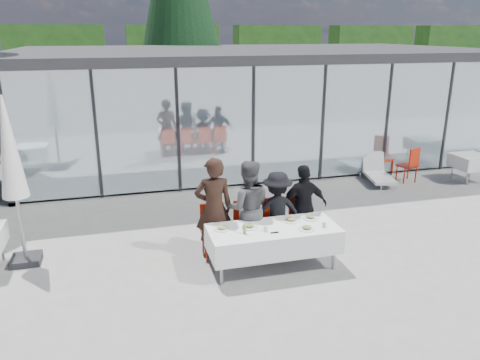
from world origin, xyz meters
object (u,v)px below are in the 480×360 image
object	(u,v)px
diner_chair_a	(213,227)
spare_chair_b	(410,163)
spare_table_right	(470,162)
plate_b	(250,226)
diner_d	(303,206)
folded_eyeglasses	(275,233)
plate_c	(291,220)
diner_c	(277,211)
dining_table	(273,239)
diner_chair_d	(301,218)
diner_a	(214,208)
diner_chair_c	(275,221)
plate_d	(310,217)
juice_bottle	(245,229)
market_umbrella	(11,158)
lounger	(377,172)
diner_chair_b	(246,224)
plate_a	(222,228)
plate_extra	(307,228)
spare_chair_a	(382,155)
diner_b	(248,208)

from	to	relation	value
diner_chair_a	spare_chair_b	bearing A→B (deg)	25.48
spare_table_right	plate_b	bearing A→B (deg)	-156.08
diner_d	folded_eyeglasses	world-z (taller)	diner_d
plate_c	diner_c	bearing A→B (deg)	102.38
dining_table	diner_chair_d	xyz separation A→B (m)	(0.82, 0.75, -0.00)
dining_table	folded_eyeglasses	xyz separation A→B (m)	(-0.06, -0.22, 0.22)
diner_a	folded_eyeglasses	xyz separation A→B (m)	(0.85, -0.89, -0.19)
diner_a	diner_chair_a	size ratio (longest dim) A/B	1.94
diner_chair_c	spare_table_right	xyz separation A→B (m)	(6.55, 2.56, 0.02)
plate_d	juice_bottle	bearing A→B (deg)	-165.96
diner_c	spare_chair_b	distance (m)	5.74
market_umbrella	lounger	distance (m)	9.17
spare_chair_b	diner_chair_b	bearing A→B (deg)	-152.01
diner_c	diner_d	world-z (taller)	diner_d
diner_chair_c	plate_a	size ratio (longest dim) A/B	3.37
diner_chair_a	plate_d	size ratio (longest dim) A/B	3.37
juice_bottle	plate_c	bearing A→B (deg)	18.24
plate_b	spare_table_right	bearing A→B (deg)	23.92
spare_chair_b	market_umbrella	bearing A→B (deg)	-165.86
juice_bottle	folded_eyeglasses	world-z (taller)	juice_bottle
plate_a	diner_chair_a	bearing A→B (deg)	92.50
spare_table_right	plate_extra	bearing A→B (deg)	-150.78
diner_c	spare_chair_b	xyz separation A→B (m)	(4.90, 2.99, -0.23)
diner_a	plate_a	distance (m)	0.54
juice_bottle	spare_chair_a	world-z (taller)	spare_chair_a
diner_b	plate_b	bearing A→B (deg)	90.53
diner_d	plate_b	bearing A→B (deg)	23.60
plate_d	diner_c	bearing A→B (deg)	136.66
dining_table	diner_chair_d	size ratio (longest dim) A/B	2.32
diner_chair_b	dining_table	bearing A→B (deg)	-69.85
dining_table	plate_c	distance (m)	0.50
plate_c	spare_chair_a	xyz separation A→B (m)	(4.52, 4.43, -0.24)
diner_a	folded_eyeglasses	size ratio (longest dim) A/B	13.52
diner_a	lounger	size ratio (longest dim) A/B	1.33
plate_b	market_umbrella	size ratio (longest dim) A/B	0.10
diner_chair_a	diner_b	distance (m)	0.73
plate_b	diner_c	bearing A→B (deg)	39.23
plate_b	lounger	bearing A→B (deg)	38.83
plate_b	spare_chair_a	distance (m)	6.98
spare_chair_a	plate_b	bearing A→B (deg)	-139.58
plate_a	market_umbrella	distance (m)	3.73
diner_c	diner_chair_b	bearing A→B (deg)	0.49
plate_b	spare_chair_a	bearing A→B (deg)	40.42
diner_chair_d	juice_bottle	bearing A→B (deg)	-147.66
diner_chair_d	juice_bottle	size ratio (longest dim) A/B	5.88
diner_chair_a	diner_chair_b	distance (m)	0.63
spare_table_right	lounger	distance (m)	2.57
spare_chair_b	market_umbrella	xyz separation A→B (m)	(-9.43, -2.37, 1.41)
diner_chair_a	diner_chair_b	world-z (taller)	same
plate_d	plate_c	bearing A→B (deg)	-177.11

